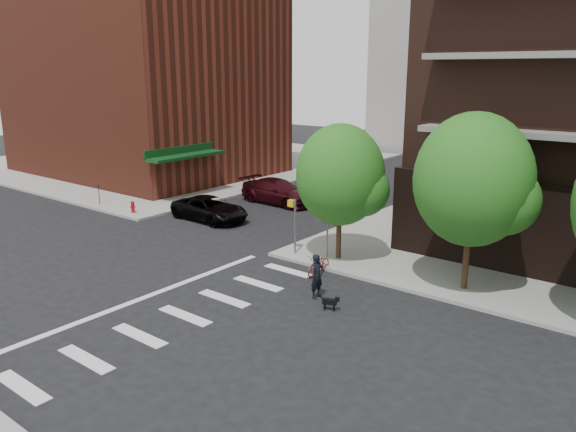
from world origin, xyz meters
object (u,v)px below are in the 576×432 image
object	(u,v)px
parked_car_silver	(336,171)
dog_walker	(317,276)
parked_car_black	(210,209)
parked_car_maroon	(278,192)
scooter	(319,264)
fire_hydrant	(133,206)

from	to	relation	value
parked_car_silver	dog_walker	size ratio (longest dim) A/B	2.78
parked_car_black	parked_car_maroon	distance (m)	5.82
parked_car_silver	parked_car_black	bearing A→B (deg)	-172.84
parked_car_silver	dog_walker	bearing A→B (deg)	-144.11
parked_car_silver	scooter	bearing A→B (deg)	-144.33
parked_car_black	dog_walker	xyz separation A→B (m)	(11.72, -5.56, 0.19)
parked_car_black	scooter	xyz separation A→B (m)	(10.27, -3.39, -0.25)
parked_car_silver	parked_car_maroon	bearing A→B (deg)	-167.78
parked_car_maroon	scooter	size ratio (longest dim) A/B	3.27
fire_hydrant	scooter	bearing A→B (deg)	-5.02
parked_car_maroon	fire_hydrant	bearing A→B (deg)	150.09
parked_car_maroon	dog_walker	world-z (taller)	dog_walker
parked_car_black	parked_car_silver	size ratio (longest dim) A/B	1.01
fire_hydrant	scooter	distance (m)	14.87
scooter	dog_walker	xyz separation A→B (m)	(1.45, -2.17, 0.44)
parked_car_silver	scooter	distance (m)	21.09
parked_car_silver	scooter	xyz separation A→B (m)	(11.08, -17.94, -0.37)
parked_car_maroon	scooter	distance (m)	13.45
fire_hydrant	parked_car_maroon	xyz separation A→B (m)	(5.00, 7.89, 0.25)
parked_car_silver	dog_walker	distance (m)	23.70
parked_car_silver	dog_walker	xyz separation A→B (m)	(12.53, -20.12, 0.07)
parked_car_maroon	dog_walker	bearing A→B (deg)	-132.78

